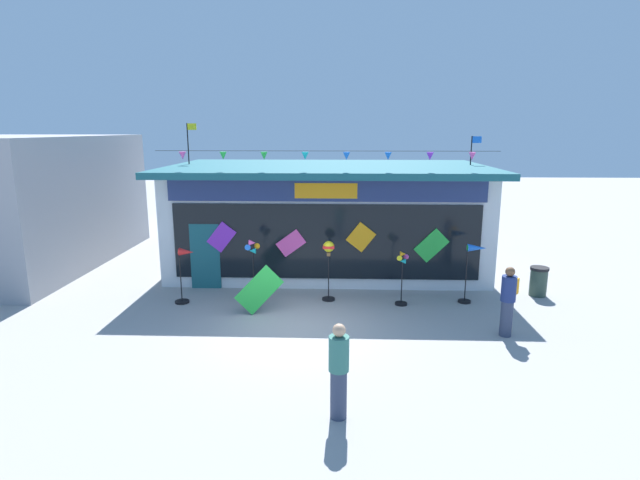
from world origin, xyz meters
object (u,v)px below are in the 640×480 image
at_px(wind_spinner_left, 253,265).
at_px(trash_bin, 538,281).
at_px(wind_spinner_far_left, 185,269).
at_px(wind_spinner_center_right, 402,274).
at_px(kite_shop_building, 328,216).
at_px(display_kite_on_ground, 259,290).
at_px(person_near_camera, 508,300).
at_px(wind_spinner_center_left, 329,257).
at_px(wind_spinner_right, 473,262).
at_px(person_mid_plaza, 339,371).

distance_m(wind_spinner_left, trash_bin, 8.28).
distance_m(wind_spinner_far_left, wind_spinner_center_right, 6.00).
bearing_deg(wind_spinner_left, wind_spinner_center_right, -1.53).
height_order(kite_shop_building, display_kite_on_ground, kite_shop_building).
distance_m(wind_spinner_far_left, person_near_camera, 8.45).
relative_size(trash_bin, display_kite_on_ground, 0.72).
xyz_separation_m(wind_spinner_center_left, person_near_camera, (4.24, -2.35, -0.39)).
height_order(wind_spinner_center_left, person_near_camera, wind_spinner_center_left).
height_order(wind_spinner_center_right, display_kite_on_ground, wind_spinner_center_right).
height_order(wind_spinner_center_right, wind_spinner_right, wind_spinner_right).
bearing_deg(kite_shop_building, wind_spinner_center_right, -62.06).
bearing_deg(display_kite_on_ground, wind_spinner_center_left, 31.56).
bearing_deg(wind_spinner_center_left, person_mid_plaza, -87.11).
relative_size(wind_spinner_far_left, display_kite_on_ground, 1.32).
height_order(wind_spinner_right, display_kite_on_ground, wind_spinner_right).
xyz_separation_m(wind_spinner_center_right, person_mid_plaza, (-1.72, -5.64, -0.03)).
bearing_deg(wind_spinner_center_right, wind_spinner_center_left, 170.62).
distance_m(wind_spinner_far_left, wind_spinner_center_left, 4.01).
relative_size(wind_spinner_center_left, person_near_camera, 1.03).
distance_m(kite_shop_building, wind_spinner_right, 5.59).
distance_m(person_near_camera, trash_bin, 3.56).
xyz_separation_m(wind_spinner_far_left, trash_bin, (10.09, 1.03, -0.55)).
height_order(wind_spinner_right, person_mid_plaza, wind_spinner_right).
height_order(wind_spinner_center_left, wind_spinner_center_right, wind_spinner_center_left).
bearing_deg(wind_spinner_left, trash_bin, 6.03).
distance_m(wind_spinner_left, person_near_camera, 6.69).
distance_m(kite_shop_building, wind_spinner_left, 4.45).
height_order(wind_spinner_left, wind_spinner_center_left, wind_spinner_left).
bearing_deg(kite_shop_building, wind_spinner_center_left, -88.33).
xyz_separation_m(wind_spinner_center_right, wind_spinner_right, (1.98, 0.28, 0.30)).
xyz_separation_m(wind_spinner_left, wind_spinner_center_right, (4.12, -0.11, -0.20)).
height_order(wind_spinner_far_left, wind_spinner_right, wind_spinner_right).
bearing_deg(person_near_camera, wind_spinner_center_right, 177.52).
distance_m(wind_spinner_center_right, wind_spinner_right, 2.02).
height_order(wind_spinner_left, display_kite_on_ground, wind_spinner_left).
bearing_deg(wind_spinner_center_right, display_kite_on_ground, -168.59).
distance_m(wind_spinner_center_left, wind_spinner_center_right, 2.09).
relative_size(wind_spinner_right, display_kite_on_ground, 1.41).
height_order(person_near_camera, person_mid_plaza, same).
bearing_deg(trash_bin, kite_shop_building, 153.94).
height_order(wind_spinner_right, trash_bin, wind_spinner_right).
bearing_deg(wind_spinner_left, display_kite_on_ground, -71.21).
bearing_deg(person_mid_plaza, wind_spinner_far_left, 11.31).
bearing_deg(person_near_camera, display_kite_on_ground, -151.81).
xyz_separation_m(kite_shop_building, person_near_camera, (4.35, -6.04, -0.92)).
xyz_separation_m(wind_spinner_right, person_mid_plaza, (-3.70, -5.92, -0.33)).
distance_m(wind_spinner_right, person_near_camera, 2.33).
xyz_separation_m(wind_spinner_far_left, display_kite_on_ground, (2.18, -0.72, -0.35)).
bearing_deg(kite_shop_building, person_near_camera, -54.25).
height_order(person_near_camera, display_kite_on_ground, person_near_camera).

